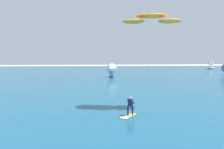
% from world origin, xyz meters
% --- Properties ---
extents(ocean, '(160.00, 90.00, 0.10)m').
position_xyz_m(ocean, '(0.00, 51.03, 0.05)').
color(ocean, navy).
rests_on(ocean, ground).
extents(kitesurfer, '(1.72, 1.84, 1.67)m').
position_xyz_m(kitesurfer, '(1.95, 14.74, 0.70)').
color(kitesurfer, yellow).
rests_on(kitesurfer, ocean).
extents(kite, '(6.22, 2.68, 0.91)m').
position_xyz_m(kite, '(4.77, 18.57, 8.98)').
color(kite, orange).
extents(sailboat_mid_right, '(2.87, 3.28, 3.70)m').
position_xyz_m(sailboat_mid_right, '(2.27, 45.69, 1.79)').
color(sailboat_mid_right, navy).
rests_on(sailboat_mid_right, ocean).
extents(sailboat_center_horizon, '(3.37, 3.67, 4.08)m').
position_xyz_m(sailboat_center_horizon, '(41.48, 72.32, 1.97)').
color(sailboat_center_horizon, white).
rests_on(sailboat_center_horizon, ocean).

